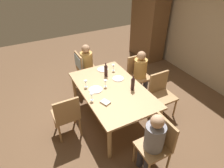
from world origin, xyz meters
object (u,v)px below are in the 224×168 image
Objects in this scene: dining_table at (112,91)px; wine_glass_centre at (113,66)px; chair_left_end at (82,66)px; wine_glass_far at (92,95)px; armoire_cabinet at (148,22)px; wine_bottle_dark_red at (106,70)px; wine_bottle_tall_green at (133,83)px; person_man_bearded at (88,63)px; dinner_plate_host at (118,79)px; dinner_plate_guest_left at (103,69)px; chair_far_right at (161,91)px; person_man_guest at (153,140)px; chair_far_left at (138,72)px; wine_glass_near_left at (105,82)px; chair_right_end at (158,142)px; person_woman_host at (141,71)px; chair_near at (67,114)px; wine_glass_near_right at (86,82)px; dinner_plate_guest_right at (96,90)px.

dining_table is 12.59× the size of wine_glass_centre.
wine_glass_far is (1.47, -0.36, 0.23)m from chair_left_end.
wine_bottle_dark_red is (1.59, -2.23, -0.24)m from armoire_cabinet.
person_man_bearded is at bearing -168.92° from wine_bottle_tall_green.
wine_bottle_dark_red is at bearing -61.61° from wine_glass_centre.
dining_table is 8.05× the size of dinner_plate_host.
dinner_plate_guest_left is at bearing -58.87° from armoire_cabinet.
wine_glass_centre is (-0.13, 0.25, -0.03)m from wine_bottle_dark_red.
chair_far_right reaches higher than dinner_plate_guest_left.
chair_left_end is 2.64m from person_man_guest.
chair_far_right is at bearing 79.16° from wine_bottle_tall_green.
wine_bottle_tall_green is at bearing 11.08° from person_man_bearded.
dinner_plate_host is at bearing 21.65° from chair_far_left.
wine_glass_far is at bearing -56.26° from wine_glass_near_left.
chair_right_end is at bearing -90.00° from person_man_guest.
wine_glass_near_left is at bearing 15.10° from person_woman_host.
person_woman_host reaches higher than wine_bottle_dark_red.
dining_table is at bearing -11.75° from wine_bottle_dark_red.
armoire_cabinet is 2.45m from person_man_bearded.
dining_table is 0.96m from chair_near.
dining_table is 0.54m from wine_glass_near_right.
armoire_cabinet reaches higher than dinner_plate_guest_right.
chair_right_end is (1.83, -0.86, 0.00)m from chair_far_left.
chair_far_left is 0.92m from wine_bottle_dark_red.
chair_right_end is 1.70m from wine_glass_near_right.
dinner_plate_host is at bearing -39.90° from chair_far_right.
dining_table is 2.04× the size of chair_right_end.
person_woman_host is (0.92, 1.08, 0.05)m from chair_left_end.
person_man_bearded is at bearing -60.74° from chair_far_right.
chair_right_end is 6.17× the size of wine_glass_near_left.
dinner_plate_guest_right is (-0.32, -0.63, -0.13)m from wine_bottle_tall_green.
person_man_guest is 1.94m from wine_glass_centre.
chair_far_left is (1.53, -1.37, -0.56)m from armoire_cabinet.
armoire_cabinet is 1.97× the size of person_woman_host.
wine_bottle_tall_green is at bearing 10.67° from dinner_plate_guest_left.
person_woman_host is at bearing 94.86° from wine_glass_near_right.
wine_bottle_dark_red reaches higher than wine_glass_near_right.
wine_bottle_dark_red is 1.33× the size of dinner_plate_host.
person_man_bearded is at bearing -44.86° from person_woman_host.
dinner_plate_guest_right is at bearing 18.06° from chair_far_left.
dinner_plate_guest_right is (-0.44, -1.25, 0.19)m from chair_far_right.
wine_glass_near_right is (-0.49, -0.75, -0.03)m from wine_bottle_tall_green.
wine_bottle_tall_green reaches higher than chair_far_right.
dinner_plate_host is at bearing 86.51° from wine_glass_near_right.
dinner_plate_guest_left is (0.59, 0.12, 0.08)m from person_man_bearded.
chair_near is 2.98× the size of wine_bottle_dark_red.
wine_glass_near_left is (0.28, -1.03, 0.18)m from person_woman_host.
chair_left_end is at bearing -174.63° from dining_table.
chair_near is 0.83× the size of person_man_guest.
dinner_plate_guest_left is (0.59, 0.27, 0.13)m from chair_left_end.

